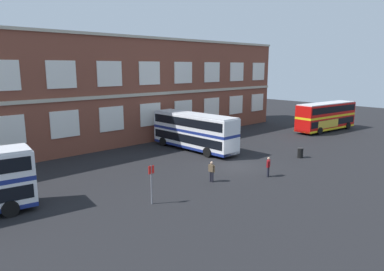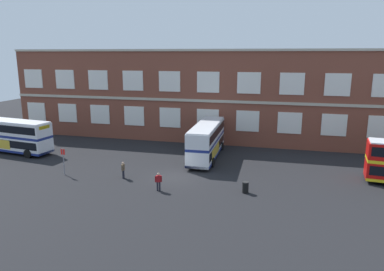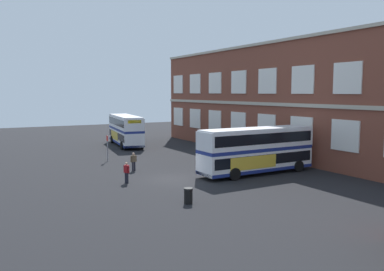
% 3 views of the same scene
% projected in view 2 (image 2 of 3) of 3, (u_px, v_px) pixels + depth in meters
% --- Properties ---
extents(ground_plane, '(120.00, 120.00, 0.00)m').
position_uv_depth(ground_plane, '(180.00, 171.00, 38.08)').
color(ground_plane, black).
extents(brick_terminal_building, '(53.08, 8.19, 12.66)m').
position_uv_depth(brick_terminal_building, '(196.00, 95.00, 52.35)').
color(brick_terminal_building, brown).
rests_on(brick_terminal_building, ground).
extents(double_decker_near, '(11.25, 4.06, 4.07)m').
position_uv_depth(double_decker_near, '(11.00, 135.00, 44.92)').
color(double_decker_near, silver).
rests_on(double_decker_near, ground).
extents(double_decker_middle, '(3.08, 11.06, 4.07)m').
position_uv_depth(double_decker_middle, '(207.00, 140.00, 42.42)').
color(double_decker_middle, silver).
rests_on(double_decker_middle, ground).
extents(waiting_passenger, '(0.30, 0.64, 1.70)m').
position_uv_depth(waiting_passenger, '(123.00, 169.00, 35.70)').
color(waiting_passenger, black).
rests_on(waiting_passenger, ground).
extents(second_passenger, '(0.62, 0.38, 1.70)m').
position_uv_depth(second_passenger, '(158.00, 181.00, 32.44)').
color(second_passenger, black).
rests_on(second_passenger, ground).
extents(bus_stand_flag, '(0.44, 0.10, 2.70)m').
position_uv_depth(bus_stand_flag, '(63.00, 159.00, 36.60)').
color(bus_stand_flag, slate).
rests_on(bus_stand_flag, ground).
extents(station_litter_bin, '(0.60, 0.60, 1.03)m').
position_uv_depth(station_litter_bin, '(245.00, 187.00, 32.05)').
color(station_litter_bin, black).
rests_on(station_litter_bin, ground).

